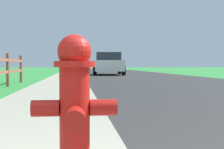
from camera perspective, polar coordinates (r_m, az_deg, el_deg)
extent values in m
plane|color=#318C3C|center=(26.05, -5.50, 0.18)|extent=(120.00, 120.00, 0.00)
cube|color=#2F2F2F|center=(28.32, 1.54, 0.32)|extent=(7.00, 66.00, 0.01)
cube|color=#A2A18C|center=(28.16, -11.68, 0.28)|extent=(6.00, 66.00, 0.01)
cube|color=#318C3C|center=(28.34, -14.70, 0.27)|extent=(5.00, 66.00, 0.00)
cylinder|color=red|center=(1.93, -6.73, -8.60)|extent=(0.18, 0.18, 0.74)
cylinder|color=red|center=(1.90, -6.77, 1.86)|extent=(0.25, 0.25, 0.03)
sphere|color=red|center=(1.90, -6.78, 4.15)|extent=(0.20, 0.20, 0.20)
cube|color=#A91511|center=(1.91, -6.78, 6.13)|extent=(0.04, 0.04, 0.04)
cylinder|color=#A91511|center=(1.93, -11.90, -5.97)|extent=(0.16, 0.10, 0.10)
cylinder|color=#A91511|center=(1.92, -1.58, -5.94)|extent=(0.16, 0.10, 0.10)
cylinder|color=#A91511|center=(1.74, -6.77, -8.02)|extent=(0.12, 0.20, 0.12)
cylinder|color=brown|center=(10.79, -18.23, 0.75)|extent=(0.11, 0.11, 1.09)
cylinder|color=brown|center=(13.21, -16.05, 0.94)|extent=(0.11, 0.11, 1.09)
cube|color=white|center=(22.69, -0.70, 1.61)|extent=(2.13, 4.82, 0.74)
cube|color=#1E232B|center=(22.65, -0.70, 3.25)|extent=(1.78, 2.12, 0.56)
cylinder|color=black|center=(24.13, -3.18, 0.85)|extent=(0.25, 0.68, 0.67)
cylinder|color=black|center=(24.23, 1.38, 0.86)|extent=(0.25, 0.68, 0.67)
cylinder|color=black|center=(21.19, -3.08, 0.73)|extent=(0.25, 0.68, 0.67)
cylinder|color=black|center=(21.30, 2.11, 0.73)|extent=(0.25, 0.68, 0.67)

